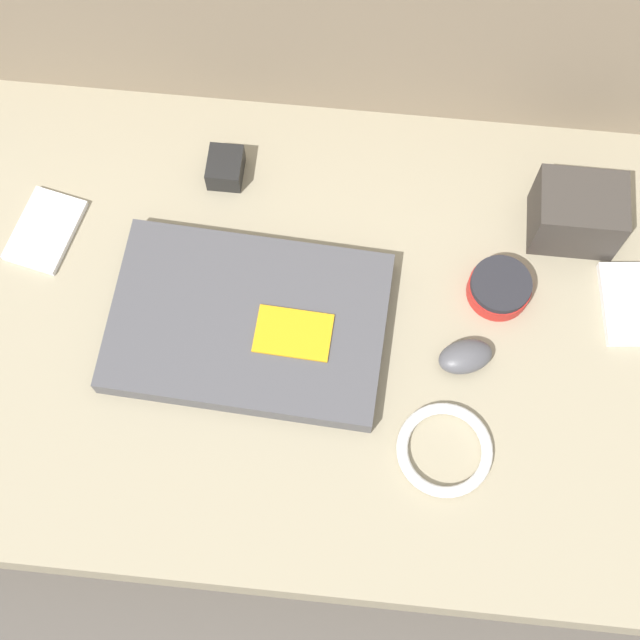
# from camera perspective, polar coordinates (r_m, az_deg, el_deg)

# --- Properties ---
(ground_plane) EXTENTS (8.00, 8.00, 0.00)m
(ground_plane) POSITION_cam_1_polar(r_m,az_deg,el_deg) (1.19, 0.00, -2.27)
(ground_plane) COLOR #4C4742
(couch_seat) EXTENTS (1.09, 0.63, 0.11)m
(couch_seat) POSITION_cam_1_polar(r_m,az_deg,el_deg) (1.14, 0.00, -1.37)
(couch_seat) COLOR gray
(couch_seat) RESTS_ON ground_plane
(laptop) EXTENTS (0.34, 0.24, 0.03)m
(laptop) POSITION_cam_1_polar(r_m,az_deg,el_deg) (1.08, -4.61, -0.18)
(laptop) COLOR #47474C
(laptop) RESTS_ON couch_seat
(computer_mouse) EXTENTS (0.08, 0.06, 0.03)m
(computer_mouse) POSITION_cam_1_polar(r_m,az_deg,el_deg) (1.07, 9.29, -2.33)
(computer_mouse) COLOR #4C4C51
(computer_mouse) RESTS_ON couch_seat
(speaker_puck) EXTENTS (0.08, 0.08, 0.03)m
(speaker_puck) POSITION_cam_1_polar(r_m,az_deg,el_deg) (1.11, 11.41, 2.03)
(speaker_puck) COLOR red
(speaker_puck) RESTS_ON couch_seat
(phone_silver) EXTENTS (0.07, 0.11, 0.01)m
(phone_silver) POSITION_cam_1_polar(r_m,az_deg,el_deg) (1.15, 18.94, 0.98)
(phone_silver) COLOR silver
(phone_silver) RESTS_ON couch_seat
(phone_black) EXTENTS (0.09, 0.12, 0.01)m
(phone_black) POSITION_cam_1_polar(r_m,az_deg,el_deg) (1.19, -17.18, 5.51)
(phone_black) COLOR silver
(phone_black) RESTS_ON couch_seat
(camera_pouch) EXTENTS (0.11, 0.08, 0.08)m
(camera_pouch) POSITION_cam_1_polar(r_m,az_deg,el_deg) (1.15, 16.12, 6.57)
(camera_pouch) COLOR #38332D
(camera_pouch) RESTS_ON couch_seat
(charger_brick) EXTENTS (0.04, 0.05, 0.03)m
(charger_brick) POSITION_cam_1_polar(r_m,az_deg,el_deg) (1.17, -6.07, 9.67)
(charger_brick) COLOR black
(charger_brick) RESTS_ON couch_seat
(cable_coil) EXTENTS (0.11, 0.11, 0.01)m
(cable_coil) POSITION_cam_1_polar(r_m,az_deg,el_deg) (1.04, 7.98, -8.21)
(cable_coil) COLOR white
(cable_coil) RESTS_ON couch_seat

